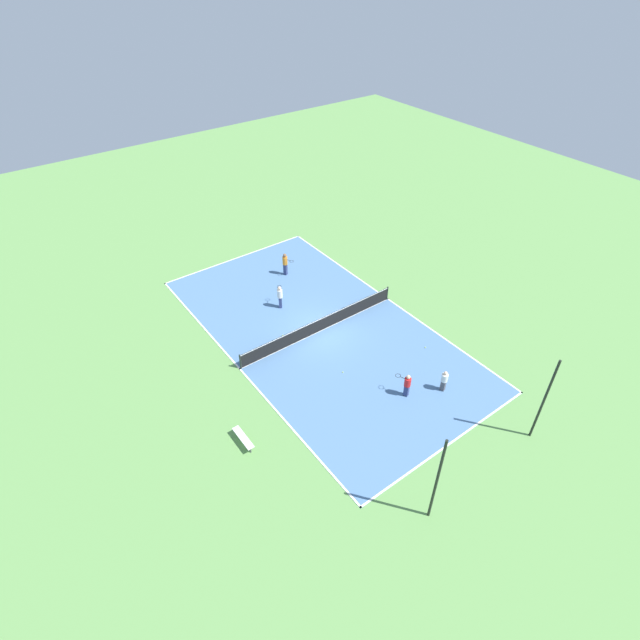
{
  "coord_description": "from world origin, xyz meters",
  "views": [
    {
      "loc": [
        14.47,
        19.58,
        20.34
      ],
      "look_at": [
        0.0,
        0.0,
        0.9
      ],
      "focal_mm": 28.0,
      "sensor_mm": 36.0,
      "label": 1
    }
  ],
  "objects_px": {
    "player_far_white": "(444,380)",
    "player_center_orange": "(285,263)",
    "tennis_ball_near_net": "(343,372)",
    "bench": "(243,438)",
    "fence_post_back_left": "(544,400)",
    "player_near_white": "(280,296)",
    "tennis_ball_right_alley": "(425,347)",
    "player_coach_red": "(407,384)",
    "fence_post_back_right": "(437,481)",
    "tennis_net": "(320,324)",
    "tennis_ball_left_sideline": "(283,335)"
  },
  "relations": [
    {
      "from": "player_far_white",
      "to": "player_center_orange",
      "type": "distance_m",
      "value": 14.91
    },
    {
      "from": "player_center_orange",
      "to": "tennis_ball_near_net",
      "type": "distance_m",
      "value": 11.02
    },
    {
      "from": "bench",
      "to": "player_far_white",
      "type": "bearing_deg",
      "value": 72.42
    },
    {
      "from": "bench",
      "to": "fence_post_back_left",
      "type": "xyz_separation_m",
      "value": [
        -11.91,
        8.19,
        2.2
      ]
    },
    {
      "from": "player_near_white",
      "to": "tennis_ball_near_net",
      "type": "distance_m",
      "value": 7.48
    },
    {
      "from": "player_far_white",
      "to": "tennis_ball_right_alley",
      "type": "xyz_separation_m",
      "value": [
        -1.78,
        -3.02,
        -0.73
      ]
    },
    {
      "from": "bench",
      "to": "player_coach_red",
      "type": "height_order",
      "value": "player_coach_red"
    },
    {
      "from": "tennis_ball_right_alley",
      "to": "fence_post_back_right",
      "type": "xyz_separation_m",
      "value": [
        7.87,
        7.83,
        2.54
      ]
    },
    {
      "from": "player_far_white",
      "to": "fence_post_back_left",
      "type": "bearing_deg",
      "value": -179.73
    },
    {
      "from": "tennis_net",
      "to": "fence_post_back_left",
      "type": "bearing_deg",
      "value": 105.77
    },
    {
      "from": "player_center_orange",
      "to": "fence_post_back_left",
      "type": "xyz_separation_m",
      "value": [
        -1.82,
        19.7,
        1.56
      ]
    },
    {
      "from": "tennis_ball_right_alley",
      "to": "fence_post_back_left",
      "type": "distance_m",
      "value": 8.25
    },
    {
      "from": "tennis_ball_near_net",
      "to": "fence_post_back_right",
      "type": "distance_m",
      "value": 9.81
    },
    {
      "from": "bench",
      "to": "tennis_ball_near_net",
      "type": "relative_size",
      "value": 24.21
    },
    {
      "from": "fence_post_back_left",
      "to": "fence_post_back_right",
      "type": "distance_m",
      "value": 7.32
    },
    {
      "from": "tennis_ball_right_alley",
      "to": "tennis_ball_left_sideline",
      "type": "relative_size",
      "value": 1.0
    },
    {
      "from": "player_coach_red",
      "to": "player_center_orange",
      "type": "bearing_deg",
      "value": -23.24
    },
    {
      "from": "player_center_orange",
      "to": "fence_post_back_right",
      "type": "height_order",
      "value": "fence_post_back_right"
    },
    {
      "from": "fence_post_back_right",
      "to": "tennis_ball_near_net",
      "type": "bearing_deg",
      "value": -105.18
    },
    {
      "from": "tennis_ball_near_net",
      "to": "fence_post_back_left",
      "type": "xyz_separation_m",
      "value": [
        -4.84,
        9.15,
        2.54
      ]
    },
    {
      "from": "tennis_net",
      "to": "player_far_white",
      "type": "height_order",
      "value": "player_far_white"
    },
    {
      "from": "bench",
      "to": "tennis_ball_right_alley",
      "type": "xyz_separation_m",
      "value": [
        -12.45,
        0.36,
        -0.33
      ]
    },
    {
      "from": "player_near_white",
      "to": "tennis_ball_left_sideline",
      "type": "bearing_deg",
      "value": 179.29
    },
    {
      "from": "player_near_white",
      "to": "player_coach_red",
      "type": "bearing_deg",
      "value": -144.22
    },
    {
      "from": "tennis_ball_right_alley",
      "to": "tennis_ball_left_sideline",
      "type": "xyz_separation_m",
      "value": [
        6.38,
        -6.13,
        0.0
      ]
    },
    {
      "from": "tennis_ball_near_net",
      "to": "player_coach_red",
      "type": "bearing_deg",
      "value": 116.25
    },
    {
      "from": "tennis_ball_near_net",
      "to": "player_near_white",
      "type": "bearing_deg",
      "value": -94.06
    },
    {
      "from": "bench",
      "to": "player_center_orange",
      "type": "relative_size",
      "value": 0.94
    },
    {
      "from": "player_coach_red",
      "to": "fence_post_back_left",
      "type": "relative_size",
      "value": 0.29
    },
    {
      "from": "tennis_net",
      "to": "tennis_ball_right_alley",
      "type": "relative_size",
      "value": 169.49
    },
    {
      "from": "player_near_white",
      "to": "tennis_ball_right_alley",
      "type": "distance_m",
      "value": 10.03
    },
    {
      "from": "player_center_orange",
      "to": "tennis_ball_near_net",
      "type": "height_order",
      "value": "player_center_orange"
    },
    {
      "from": "tennis_net",
      "to": "player_coach_red",
      "type": "bearing_deg",
      "value": 94.02
    },
    {
      "from": "player_far_white",
      "to": "tennis_ball_near_net",
      "type": "bearing_deg",
      "value": 25.63
    },
    {
      "from": "tennis_ball_left_sideline",
      "to": "bench",
      "type": "bearing_deg",
      "value": 43.51
    },
    {
      "from": "player_near_white",
      "to": "fence_post_back_left",
      "type": "relative_size",
      "value": 0.32
    },
    {
      "from": "tennis_net",
      "to": "player_coach_red",
      "type": "distance_m",
      "value": 7.25
    },
    {
      "from": "player_coach_red",
      "to": "fence_post_back_left",
      "type": "height_order",
      "value": "fence_post_back_left"
    },
    {
      "from": "player_far_white",
      "to": "tennis_ball_right_alley",
      "type": "distance_m",
      "value": 3.58
    },
    {
      "from": "tennis_ball_right_alley",
      "to": "player_far_white",
      "type": "bearing_deg",
      "value": 59.49
    },
    {
      "from": "player_coach_red",
      "to": "bench",
      "type": "bearing_deg",
      "value": 56.49
    },
    {
      "from": "bench",
      "to": "player_near_white",
      "type": "bearing_deg",
      "value": 137.74
    },
    {
      "from": "player_coach_red",
      "to": "tennis_ball_left_sideline",
      "type": "distance_m",
      "value": 8.69
    },
    {
      "from": "player_coach_red",
      "to": "player_center_orange",
      "type": "distance_m",
      "value": 14.03
    },
    {
      "from": "tennis_net",
      "to": "player_coach_red",
      "type": "relative_size",
      "value": 7.65
    },
    {
      "from": "player_center_orange",
      "to": "fence_post_back_right",
      "type": "bearing_deg",
      "value": -35.98
    },
    {
      "from": "tennis_net",
      "to": "tennis_ball_left_sideline",
      "type": "xyz_separation_m",
      "value": [
        2.17,
        -1.0,
        -0.49
      ]
    },
    {
      "from": "player_coach_red",
      "to": "tennis_ball_right_alley",
      "type": "relative_size",
      "value": 22.15
    },
    {
      "from": "bench",
      "to": "fence_post_back_left",
      "type": "height_order",
      "value": "fence_post_back_left"
    },
    {
      "from": "fence_post_back_left",
      "to": "tennis_net",
      "type": "bearing_deg",
      "value": -74.23
    }
  ]
}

